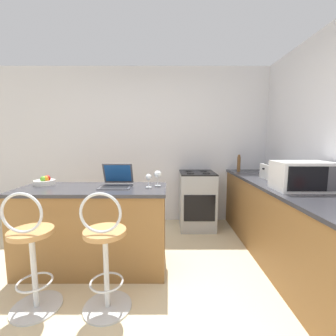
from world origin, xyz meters
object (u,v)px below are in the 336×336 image
object	(u,v)px
wine_glass_tall	(158,175)
wine_glass_short	(149,178)
fruit_bowl	(45,182)
stove_range	(197,200)
pepper_mill	(239,163)
microwave	(302,176)
bar_stool_near	(32,255)
bar_stool_far	(105,255)
toaster	(271,172)
laptop	(117,181)

from	to	relation	value
wine_glass_tall	wine_glass_short	bearing A→B (deg)	-138.05
fruit_bowl	stove_range	bearing A→B (deg)	28.92
stove_range	pepper_mill	xyz separation A→B (m)	(0.67, 0.08, 0.58)
microwave	pepper_mill	xyz separation A→B (m)	(-0.20, 1.36, -0.01)
stove_range	bar_stool_near	bearing A→B (deg)	-131.20
fruit_bowl	bar_stool_far	bearing A→B (deg)	-41.31
pepper_mill	stove_range	bearing A→B (deg)	-173.18
toaster	pepper_mill	xyz separation A→B (m)	(-0.21, 0.69, 0.04)
microwave	wine_glass_short	xyz separation A→B (m)	(-1.55, 0.14, -0.04)
microwave	pepper_mill	bearing A→B (deg)	98.54
laptop	pepper_mill	bearing A→B (deg)	34.60
bar_stool_near	bar_stool_far	size ratio (longest dim) A/B	1.00
toaster	wine_glass_tall	world-z (taller)	toaster
bar_stool_far	stove_range	distance (m)	2.04
microwave	wine_glass_tall	world-z (taller)	microwave
microwave	stove_range	size ratio (longest dim) A/B	0.58
fruit_bowl	wine_glass_tall	world-z (taller)	wine_glass_tall
bar_stool_far	wine_glass_short	world-z (taller)	wine_glass_short
microwave	stove_range	bearing A→B (deg)	124.42
wine_glass_short	pepper_mill	distance (m)	1.82
stove_range	pepper_mill	distance (m)	0.89
wine_glass_short	wine_glass_tall	distance (m)	0.13
bar_stool_near	microwave	world-z (taller)	microwave
stove_range	fruit_bowl	bearing A→B (deg)	-151.08
bar_stool_far	fruit_bowl	bearing A→B (deg)	138.69
stove_range	fruit_bowl	distance (m)	2.17
pepper_mill	toaster	bearing A→B (deg)	-73.26
bar_stool_near	wine_glass_short	size ratio (longest dim) A/B	6.97
pepper_mill	fruit_bowl	world-z (taller)	pepper_mill
bar_stool_far	toaster	size ratio (longest dim) A/B	3.55
bar_stool_far	microwave	world-z (taller)	microwave
laptop	toaster	xyz separation A→B (m)	(1.91, 0.48, 0.03)
stove_range	wine_glass_tall	world-z (taller)	wine_glass_tall
wine_glass_short	wine_glass_tall	world-z (taller)	wine_glass_tall
bar_stool_near	wine_glass_short	distance (m)	1.22
toaster	wine_glass_tall	bearing A→B (deg)	-162.71
bar_stool_far	laptop	bearing A→B (deg)	94.27
microwave	pepper_mill	world-z (taller)	microwave
microwave	pepper_mill	size ratio (longest dim) A/B	1.92
wine_glass_short	wine_glass_tall	bearing A→B (deg)	41.95
laptop	toaster	world-z (taller)	laptop
bar_stool_near	bar_stool_far	bearing A→B (deg)	0.00
wine_glass_tall	toaster	bearing A→B (deg)	17.29
microwave	fruit_bowl	world-z (taller)	microwave
pepper_mill	bar_stool_far	bearing A→B (deg)	-131.35
microwave	wine_glass_tall	xyz separation A→B (m)	(-1.46, 0.22, -0.02)
bar_stool_far	pepper_mill	world-z (taller)	pepper_mill
wine_glass_tall	bar_stool_near	bearing A→B (deg)	-143.69
fruit_bowl	wine_glass_short	bearing A→B (deg)	-6.09
bar_stool_near	wine_glass_short	world-z (taller)	wine_glass_short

